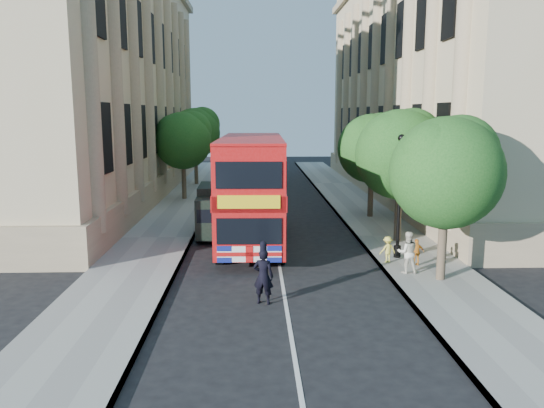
{
  "coord_description": "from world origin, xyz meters",
  "views": [
    {
      "loc": [
        -0.99,
        -15.46,
        6.12
      ],
      "look_at": [
        -0.26,
        6.75,
        2.3
      ],
      "focal_mm": 35.0,
      "sensor_mm": 36.0,
      "label": 1
    }
  ],
  "objects": [
    {
      "name": "ground",
      "position": [
        0.0,
        0.0,
        0.0
      ],
      "size": [
        120.0,
        120.0,
        0.0
      ],
      "primitive_type": "plane",
      "color": "black",
      "rests_on": "ground"
    },
    {
      "name": "tree_left_back",
      "position": [
        -5.96,
        30.03,
        4.71
      ],
      "size": [
        4.2,
        4.2,
        6.65
      ],
      "color": "#473828",
      "rests_on": "ground"
    },
    {
      "name": "tree_right_mid",
      "position": [
        5.84,
        9.03,
        4.45
      ],
      "size": [
        4.2,
        4.2,
        6.37
      ],
      "color": "#473828",
      "rests_on": "ground"
    },
    {
      "name": "building_left",
      "position": [
        -13.8,
        24.0,
        9.0
      ],
      "size": [
        12.0,
        38.0,
        18.0
      ],
      "primitive_type": "cube",
      "color": "#C3B187",
      "rests_on": "ground"
    },
    {
      "name": "lamp_post",
      "position": [
        5.0,
        6.0,
        2.51
      ],
      "size": [
        0.32,
        0.32,
        5.16
      ],
      "color": "black",
      "rests_on": "pavement_right"
    },
    {
      "name": "child_b",
      "position": [
        4.4,
        5.26,
        0.66
      ],
      "size": [
        0.78,
        0.57,
        1.07
      ],
      "primitive_type": "imported",
      "rotation": [
        0.0,
        0.0,
        3.42
      ],
      "color": "#E3D54D",
      "rests_on": "pavement_right"
    },
    {
      "name": "box_van",
      "position": [
        -2.9,
        10.68,
        1.23
      ],
      "size": [
        1.89,
        4.44,
        2.52
      ],
      "rotation": [
        0.0,
        0.0,
        0.02
      ],
      "color": "black",
      "rests_on": "ground"
    },
    {
      "name": "double_decker_bus",
      "position": [
        -1.12,
        9.35,
        2.72
      ],
      "size": [
        3.02,
        10.7,
        4.92
      ],
      "rotation": [
        0.0,
        0.0,
        -0.02
      ],
      "color": "#B00C0C",
      "rests_on": "ground"
    },
    {
      "name": "tree_right_near",
      "position": [
        5.84,
        3.03,
        4.25
      ],
      "size": [
        4.0,
        4.0,
        6.08
      ],
      "color": "#473828",
      "rests_on": "ground"
    },
    {
      "name": "tree_left_far",
      "position": [
        -5.96,
        22.03,
        4.44
      ],
      "size": [
        4.0,
        4.0,
        6.3
      ],
      "color": "#473828",
      "rests_on": "ground"
    },
    {
      "name": "police_constable",
      "position": [
        -0.73,
        1.0,
        0.91
      ],
      "size": [
        0.75,
        0.59,
        1.83
      ],
      "primitive_type": "imported",
      "rotation": [
        0.0,
        0.0,
        2.89
      ],
      "color": "black",
      "rests_on": "ground"
    },
    {
      "name": "child_a",
      "position": [
        5.44,
        4.78,
        0.66
      ],
      "size": [
        0.65,
        0.32,
        1.08
      ],
      "primitive_type": "imported",
      "rotation": [
        0.0,
        0.0,
        3.24
      ],
      "color": "orange",
      "rests_on": "pavement_right"
    },
    {
      "name": "pavement_left",
      "position": [
        -5.75,
        10.0,
        0.06
      ],
      "size": [
        3.5,
        80.0,
        0.12
      ],
      "primitive_type": "cube",
      "color": "gray",
      "rests_on": "ground"
    },
    {
      "name": "tree_right_far",
      "position": [
        5.84,
        15.03,
        4.31
      ],
      "size": [
        4.0,
        4.0,
        6.15
      ],
      "color": "#473828",
      "rests_on": "ground"
    },
    {
      "name": "pavement_right",
      "position": [
        5.75,
        10.0,
        0.06
      ],
      "size": [
        3.5,
        80.0,
        0.12
      ],
      "primitive_type": "cube",
      "color": "gray",
      "rests_on": "ground"
    },
    {
      "name": "building_right",
      "position": [
        13.8,
        24.0,
        9.0
      ],
      "size": [
        12.0,
        38.0,
        18.0
      ],
      "primitive_type": "cube",
      "color": "#C3B187",
      "rests_on": "ground"
    },
    {
      "name": "woman_pedestrian",
      "position": [
        4.78,
        3.8,
        0.92
      ],
      "size": [
        0.81,
        0.65,
        1.61
      ],
      "primitive_type": "imported",
      "rotation": [
        0.0,
        0.0,
        3.09
      ],
      "color": "silver",
      "rests_on": "pavement_right"
    }
  ]
}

